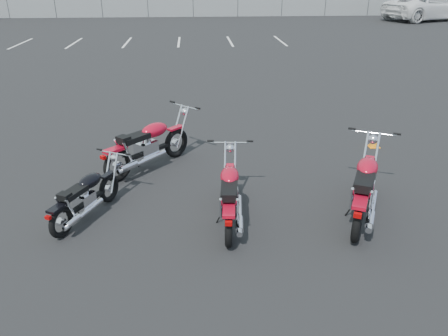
{
  "coord_description": "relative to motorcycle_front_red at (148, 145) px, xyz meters",
  "views": [
    {
      "loc": [
        -0.32,
        -6.37,
        3.83
      ],
      "look_at": [
        0.2,
        0.6,
        0.65
      ],
      "focal_mm": 35.0,
      "sensor_mm": 36.0,
      "label": 1
    }
  ],
  "objects": [
    {
      "name": "motorcycle_front_red",
      "position": [
        0.0,
        0.0,
        0.0
      ],
      "size": [
        1.95,
        2.0,
        1.15
      ],
      "color": "black",
      "rests_on": "ground"
    },
    {
      "name": "motorcycle_second_black",
      "position": [
        -0.87,
        -1.96,
        -0.12
      ],
      "size": [
        1.13,
        1.76,
        0.89
      ],
      "color": "black",
      "rests_on": "ground"
    },
    {
      "name": "motorcycle_third_red",
      "position": [
        1.51,
        -2.22,
        -0.05
      ],
      "size": [
        0.83,
        2.14,
        1.05
      ],
      "color": "black",
      "rests_on": "ground"
    },
    {
      "name": "white_van",
      "position": [
        20.43,
        28.25,
        1.11
      ],
      "size": [
        6.16,
        9.24,
        3.26
      ],
      "primitive_type": "imported",
      "rotation": [
        0.0,
        0.0,
        1.92
      ],
      "color": "white",
      "rests_on": "ground"
    },
    {
      "name": "parking_line_stripes",
      "position": [
        -1.24,
        17.87,
        -0.52
      ],
      "size": [
        15.12,
        4.0,
        0.01
      ],
      "color": "silver",
      "rests_on": "ground"
    },
    {
      "name": "chainlink_fence",
      "position": [
        1.26,
        32.87,
        0.38
      ],
      "size": [
        80.06,
        0.06,
        1.8
      ],
      "color": "slate",
      "rests_on": "ground"
    },
    {
      "name": "ground",
      "position": [
        1.26,
        -2.13,
        -0.52
      ],
      "size": [
        120.0,
        120.0,
        0.0
      ],
      "primitive_type": "plane",
      "color": "black",
      "rests_on": "ground"
    },
    {
      "name": "training_cone_near",
      "position": [
        5.21,
        0.86,
        -0.37
      ],
      "size": [
        0.25,
        0.25,
        0.3
      ],
      "color": "orange",
      "rests_on": "ground"
    },
    {
      "name": "motorcycle_rear_red",
      "position": [
        3.75,
        -2.24,
        0.01
      ],
      "size": [
        1.47,
        2.31,
        1.17
      ],
      "color": "black",
      "rests_on": "ground"
    }
  ]
}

